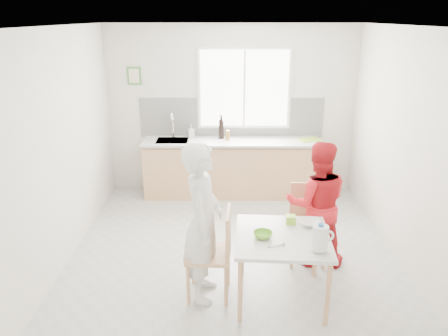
# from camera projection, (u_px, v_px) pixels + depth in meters

# --- Properties ---
(ground) EXTENTS (4.50, 4.50, 0.00)m
(ground) POSITION_uv_depth(u_px,v_px,m) (233.00, 254.00, 5.43)
(ground) COLOR #B7B7B2
(ground) RESTS_ON ground
(room_shell) EXTENTS (4.50, 4.50, 4.50)m
(room_shell) POSITION_uv_depth(u_px,v_px,m) (234.00, 125.00, 4.88)
(room_shell) COLOR silver
(room_shell) RESTS_ON ground
(window) EXTENTS (1.50, 0.06, 1.30)m
(window) POSITION_uv_depth(u_px,v_px,m) (244.00, 89.00, 6.97)
(window) COLOR white
(window) RESTS_ON room_shell
(backsplash) EXTENTS (3.00, 0.02, 0.65)m
(backsplash) POSITION_uv_depth(u_px,v_px,m) (232.00, 118.00, 7.14)
(backsplash) COLOR white
(backsplash) RESTS_ON room_shell
(picture_frame) EXTENTS (0.22, 0.03, 0.28)m
(picture_frame) POSITION_uv_depth(u_px,v_px,m) (134.00, 76.00, 6.91)
(picture_frame) COLOR #46843C
(picture_frame) RESTS_ON room_shell
(kitchen_counter) EXTENTS (2.84, 0.64, 1.37)m
(kitchen_counter) POSITION_uv_depth(u_px,v_px,m) (231.00, 170.00, 7.13)
(kitchen_counter) COLOR tan
(kitchen_counter) RESTS_ON ground
(dining_table) EXTENTS (0.99, 0.99, 0.72)m
(dining_table) POSITION_uv_depth(u_px,v_px,m) (282.00, 242.00, 4.39)
(dining_table) COLOR silver
(dining_table) RESTS_ON ground
(chair_left) EXTENTS (0.47, 0.47, 0.97)m
(chair_left) POSITION_uv_depth(u_px,v_px,m) (216.00, 250.00, 4.47)
(chair_left) COLOR tan
(chair_left) RESTS_ON ground
(chair_far) EXTENTS (0.45, 0.45, 0.93)m
(chair_far) POSITION_uv_depth(u_px,v_px,m) (307.00, 219.00, 5.19)
(chair_far) COLOR tan
(chair_far) RESTS_ON ground
(person_white) EXTENTS (0.44, 0.63, 1.67)m
(person_white) POSITION_uv_depth(u_px,v_px,m) (203.00, 223.00, 4.38)
(person_white) COLOR white
(person_white) RESTS_ON ground
(person_red) EXTENTS (0.76, 0.61, 1.50)m
(person_red) POSITION_uv_depth(u_px,v_px,m) (317.00, 204.00, 5.03)
(person_red) COLOR red
(person_red) RESTS_ON ground
(bowl_green) EXTENTS (0.20, 0.20, 0.06)m
(bowl_green) POSITION_uv_depth(u_px,v_px,m) (263.00, 235.00, 4.32)
(bowl_green) COLOR #6DBB2B
(bowl_green) RESTS_ON dining_table
(bowl_white) EXTENTS (0.23, 0.23, 0.05)m
(bowl_white) POSITION_uv_depth(u_px,v_px,m) (310.00, 223.00, 4.58)
(bowl_white) COLOR white
(bowl_white) RESTS_ON dining_table
(milk_jug) EXTENTS (0.21, 0.15, 0.26)m
(milk_jug) POSITION_uv_depth(u_px,v_px,m) (321.00, 237.00, 4.04)
(milk_jug) COLOR white
(milk_jug) RESTS_ON dining_table
(green_box) EXTENTS (0.11, 0.11, 0.09)m
(green_box) POSITION_uv_depth(u_px,v_px,m) (291.00, 220.00, 4.61)
(green_box) COLOR #94CE2F
(green_box) RESTS_ON dining_table
(spoon) EXTENTS (0.16, 0.06, 0.01)m
(spoon) POSITION_uv_depth(u_px,v_px,m) (276.00, 245.00, 4.16)
(spoon) COLOR #A5A5AA
(spoon) RESTS_ON dining_table
(cutting_board) EXTENTS (0.42, 0.36, 0.01)m
(cutting_board) POSITION_uv_depth(u_px,v_px,m) (309.00, 140.00, 6.98)
(cutting_board) COLOR #9FCF2F
(cutting_board) RESTS_ON kitchen_counter
(wine_bottle_a) EXTENTS (0.07, 0.07, 0.32)m
(wine_bottle_a) POSITION_uv_depth(u_px,v_px,m) (221.00, 129.00, 7.01)
(wine_bottle_a) COLOR black
(wine_bottle_a) RESTS_ON kitchen_counter
(wine_bottle_b) EXTENTS (0.07, 0.07, 0.30)m
(wine_bottle_b) POSITION_uv_depth(u_px,v_px,m) (222.00, 129.00, 7.02)
(wine_bottle_b) COLOR black
(wine_bottle_b) RESTS_ON kitchen_counter
(jar_amber) EXTENTS (0.06, 0.06, 0.16)m
(jar_amber) POSITION_uv_depth(u_px,v_px,m) (228.00, 135.00, 6.95)
(jar_amber) COLOR olive
(jar_amber) RESTS_ON kitchen_counter
(soap_bottle) EXTENTS (0.12, 0.12, 0.21)m
(soap_bottle) POSITION_uv_depth(u_px,v_px,m) (191.00, 131.00, 7.10)
(soap_bottle) COLOR #999999
(soap_bottle) RESTS_ON kitchen_counter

